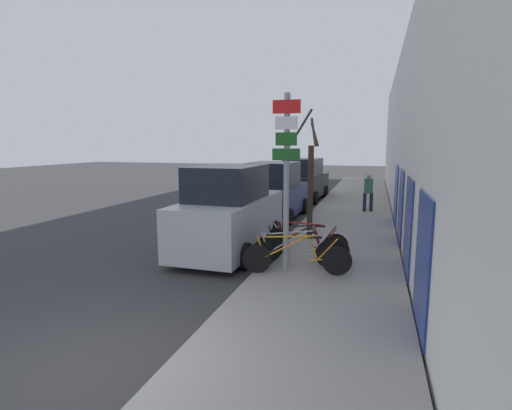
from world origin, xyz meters
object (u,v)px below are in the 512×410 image
object	(u,v)px
signpost	(286,177)
parked_car_0	(230,213)
bicycle_3	(305,243)
street_tree	(310,184)
bicycle_2	(302,245)
bicycle_0	(297,257)
parked_car_2	(304,181)
pedestrian_near	(368,190)
parked_car_1	(274,193)
bicycle_1	(295,252)

from	to	relation	value
signpost	parked_car_0	xyz separation A→B (m)	(-1.94, 1.70, -1.18)
bicycle_3	street_tree	world-z (taller)	street_tree
bicycle_2	signpost	bearing A→B (deg)	143.97
bicycle_0	parked_car_2	size ratio (longest dim) A/B	0.50
bicycle_3	pedestrian_near	world-z (taller)	pedestrian_near
pedestrian_near	street_tree	size ratio (longest dim) A/B	0.42
bicycle_2	parked_car_0	world-z (taller)	parked_car_0
parked_car_0	parked_car_1	bearing A→B (deg)	91.54
signpost	parked_car_0	size ratio (longest dim) A/B	0.85
bicycle_2	parked_car_2	distance (m)	11.76
bicycle_2	parked_car_0	size ratio (longest dim) A/B	0.47
bicycle_3	pedestrian_near	distance (m)	7.80
signpost	bicycle_1	xyz separation A→B (m)	(0.15, 0.34, -1.74)
bicycle_0	street_tree	xyz separation A→B (m)	(-0.26, 3.30, 1.27)
bicycle_0	parked_car_1	size ratio (longest dim) A/B	0.51
parked_car_0	parked_car_2	xyz separation A→B (m)	(0.15, 10.76, -0.09)
bicycle_3	parked_car_1	distance (m)	6.22
bicycle_0	parked_car_0	bearing A→B (deg)	39.62
bicycle_2	bicycle_0	bearing A→B (deg)	161.19
bicycle_1	pedestrian_near	xyz separation A→B (m)	(1.43, 8.40, 0.55)
bicycle_1	pedestrian_near	world-z (taller)	pedestrian_near
pedestrian_near	street_tree	bearing A→B (deg)	61.48
bicycle_0	pedestrian_near	world-z (taller)	pedestrian_near
bicycle_2	parked_car_0	xyz separation A→B (m)	(-2.16, 0.82, 0.54)
bicycle_3	parked_car_0	size ratio (longest dim) A/B	0.48
bicycle_1	parked_car_2	world-z (taller)	parked_car_2
signpost	bicycle_2	size ratio (longest dim) A/B	1.81
bicycle_2	pedestrian_near	xyz separation A→B (m)	(1.36, 7.86, 0.53)
signpost	street_tree	xyz separation A→B (m)	(0.01, 3.17, -0.45)
bicycle_1	bicycle_2	bearing A→B (deg)	-27.48
bicycle_1	parked_car_1	xyz separation A→B (m)	(-2.15, 6.50, 0.49)
street_tree	parked_car_1	bearing A→B (deg)	118.73
bicycle_0	bicycle_1	distance (m)	0.49
bicycle_1	bicycle_3	world-z (taller)	bicycle_3
bicycle_3	pedestrian_near	size ratio (longest dim) A/B	1.37
pedestrian_near	parked_car_2	bearing A→B (deg)	-60.63
parked_car_0	parked_car_2	bearing A→B (deg)	90.11
bicycle_1	bicycle_2	size ratio (longest dim) A/B	0.96
parked_car_2	street_tree	size ratio (longest dim) A/B	1.23
parked_car_1	bicycle_3	bearing A→B (deg)	-67.35
parked_car_2	street_tree	xyz separation A→B (m)	(1.81, -9.29, 0.81)
parked_car_0	parked_car_1	size ratio (longest dim) A/B	1.00
bicycle_3	pedestrian_near	xyz separation A→B (m)	(1.32, 7.67, 0.52)
parked_car_0	pedestrian_near	distance (m)	7.87
bicycle_2	parked_car_2	xyz separation A→B (m)	(-2.01, 11.58, 0.45)
bicycle_0	bicycle_3	xyz separation A→B (m)	(-0.02, 1.20, 0.01)
parked_car_1	signpost	bearing A→B (deg)	-72.43
bicycle_2	parked_car_0	distance (m)	2.37
bicycle_1	parked_car_0	bearing A→B (deg)	36.87
parked_car_0	street_tree	distance (m)	2.55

